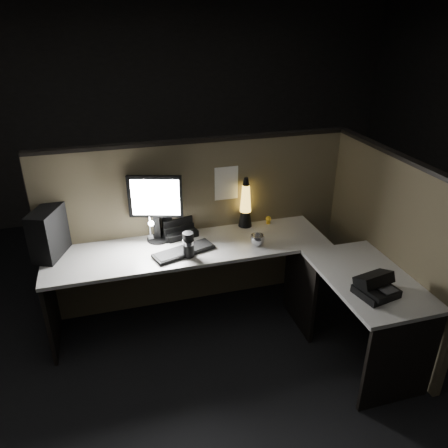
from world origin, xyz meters
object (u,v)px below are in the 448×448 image
object	(u,v)px
keyboard	(184,251)
desk_phone	(375,286)
pc_tower	(49,232)
monitor	(155,202)
lava_lamp	(246,206)

from	to	relation	value
keyboard	desk_phone	size ratio (longest dim) A/B	1.68
pc_tower	monitor	xyz separation A→B (m)	(0.83, 0.02, 0.15)
pc_tower	keyboard	world-z (taller)	pc_tower
lava_lamp	monitor	bearing A→B (deg)	-176.74
pc_tower	desk_phone	world-z (taller)	pc_tower
pc_tower	lava_lamp	distance (m)	1.62
lava_lamp	keyboard	bearing A→B (deg)	-152.22
monitor	desk_phone	bearing A→B (deg)	-25.54
monitor	lava_lamp	size ratio (longest dim) A/B	1.24
keyboard	desk_phone	xyz separation A→B (m)	(1.13, -0.91, 0.05)
monitor	lava_lamp	world-z (taller)	monitor
monitor	desk_phone	xyz separation A→B (m)	(1.30, -1.19, -0.28)
desk_phone	lava_lamp	bearing A→B (deg)	101.10
keyboard	lava_lamp	size ratio (longest dim) A/B	1.09
pc_tower	keyboard	xyz separation A→B (m)	(1.00, -0.26, -0.18)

